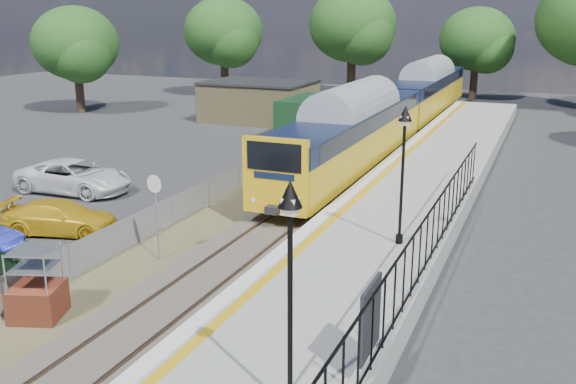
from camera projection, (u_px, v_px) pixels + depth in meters
The scene contains 15 objects.
ground at pixel (165, 316), 18.20m from camera, with size 120.00×120.00×0.00m, color #2D2D30.
track_bed at pixel (283, 215), 26.95m from camera, with size 5.90×80.00×0.29m.
platform at pixel (381, 233), 23.64m from camera, with size 5.00×70.00×0.90m, color gray.
platform_edge at pixel (329, 215), 24.28m from camera, with size 0.90×70.00×0.01m.
victorian_lamp_south at pixel (290, 245), 11.45m from camera, with size 0.44×0.44×4.60m.
victorian_lamp_north at pixel (404, 143), 20.42m from camera, with size 0.44×0.44×4.60m.
palisade_fence at pixel (414, 261), 17.27m from camera, with size 0.12×26.00×2.00m.
wire_fence at pixel (230, 182), 30.26m from camera, with size 0.06×52.00×1.20m.
outbuilding at pixel (268, 104), 49.57m from camera, with size 10.80×10.10×3.12m.
tree_line at pixel (456, 34), 53.24m from camera, with size 56.80×43.80×11.88m.
train at pixel (398, 106), 42.66m from camera, with size 2.82×40.83×3.51m.
brick_plinth at pixel (36, 285), 17.75m from camera, with size 1.66×1.66×2.11m.
speed_sign at pixel (155, 202), 21.63m from camera, with size 0.62×0.15×3.08m.
car_yellow at pixel (60, 217), 24.84m from camera, with size 1.81×4.46×1.29m, color gold.
car_white at pixel (74, 176), 30.52m from camera, with size 2.57×5.58×1.55m, color white.
Camera 1 is at (9.61, -13.96, 8.29)m, focal length 40.00 mm.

